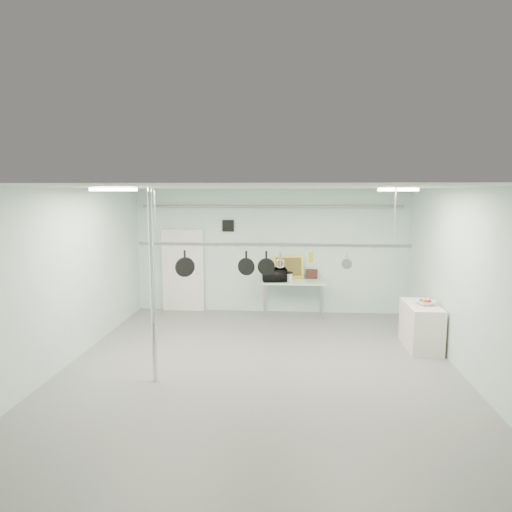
# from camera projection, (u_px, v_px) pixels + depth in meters

# --- Properties ---
(floor) EXTENTS (8.00, 8.00, 0.00)m
(floor) POSITION_uv_depth(u_px,v_px,m) (260.00, 370.00, 8.07)
(floor) COLOR gray
(floor) RESTS_ON ground
(ceiling) EXTENTS (7.00, 8.00, 0.02)m
(ceiling) POSITION_uv_depth(u_px,v_px,m) (260.00, 188.00, 7.62)
(ceiling) COLOR silver
(ceiling) RESTS_ON back_wall
(back_wall) EXTENTS (7.00, 0.02, 3.20)m
(back_wall) POSITION_uv_depth(u_px,v_px,m) (271.00, 251.00, 11.78)
(back_wall) COLOR #ACCEC1
(back_wall) RESTS_ON floor
(right_wall) EXTENTS (0.02, 8.00, 3.20)m
(right_wall) POSITION_uv_depth(u_px,v_px,m) (469.00, 284.00, 7.57)
(right_wall) COLOR #ACCEC1
(right_wall) RESTS_ON floor
(door) EXTENTS (1.10, 0.10, 2.20)m
(door) POSITION_uv_depth(u_px,v_px,m) (183.00, 271.00, 11.99)
(door) COLOR silver
(door) RESTS_ON floor
(wall_vent) EXTENTS (0.30, 0.04, 0.30)m
(wall_vent) POSITION_uv_depth(u_px,v_px,m) (228.00, 226.00, 11.76)
(wall_vent) COLOR black
(wall_vent) RESTS_ON back_wall
(conduit_pipe) EXTENTS (6.60, 0.07, 0.07)m
(conduit_pipe) POSITION_uv_depth(u_px,v_px,m) (271.00, 207.00, 11.53)
(conduit_pipe) COLOR gray
(conduit_pipe) RESTS_ON back_wall
(chrome_pole) EXTENTS (0.08, 0.08, 3.20)m
(chrome_pole) POSITION_uv_depth(u_px,v_px,m) (153.00, 287.00, 7.38)
(chrome_pole) COLOR silver
(chrome_pole) RESTS_ON floor
(prep_table) EXTENTS (1.60, 0.70, 0.91)m
(prep_table) POSITION_uv_depth(u_px,v_px,m) (294.00, 284.00, 11.46)
(prep_table) COLOR #B1D1BF
(prep_table) RESTS_ON floor
(side_cabinet) EXTENTS (0.60, 1.20, 0.90)m
(side_cabinet) POSITION_uv_depth(u_px,v_px,m) (421.00, 326.00, 9.14)
(side_cabinet) COLOR silver
(side_cabinet) RESTS_ON floor
(pot_rack) EXTENTS (4.80, 0.06, 1.00)m
(pot_rack) POSITION_uv_depth(u_px,v_px,m) (272.00, 243.00, 8.04)
(pot_rack) COLOR #B7B7BC
(pot_rack) RESTS_ON ceiling
(light_panel_left) EXTENTS (0.65, 0.30, 0.05)m
(light_panel_left) POSITION_uv_depth(u_px,v_px,m) (114.00, 189.00, 7.00)
(light_panel_left) COLOR white
(light_panel_left) RESTS_ON ceiling
(light_panel_right) EXTENTS (0.65, 0.30, 0.05)m
(light_panel_right) POSITION_uv_depth(u_px,v_px,m) (398.00, 190.00, 8.03)
(light_panel_right) COLOR white
(light_panel_right) RESTS_ON ceiling
(microwave) EXTENTS (0.64, 0.49, 0.32)m
(microwave) POSITION_uv_depth(u_px,v_px,m) (275.00, 275.00, 11.36)
(microwave) COLOR black
(microwave) RESTS_ON prep_table
(coffee_canister) EXTENTS (0.17, 0.17, 0.19)m
(coffee_canister) POSITION_uv_depth(u_px,v_px,m) (289.00, 277.00, 11.39)
(coffee_canister) COLOR white
(coffee_canister) RESTS_ON prep_table
(painting_large) EXTENTS (0.79, 0.19, 0.58)m
(painting_large) POSITION_uv_depth(u_px,v_px,m) (289.00, 267.00, 11.71)
(painting_large) COLOR gold
(painting_large) RESTS_ON prep_table
(painting_small) EXTENTS (0.30, 0.10, 0.25)m
(painting_small) POSITION_uv_depth(u_px,v_px,m) (312.00, 274.00, 11.69)
(painting_small) COLOR #351812
(painting_small) RESTS_ON prep_table
(fruit_bowl) EXTENTS (0.46, 0.46, 0.09)m
(fruit_bowl) POSITION_uv_depth(u_px,v_px,m) (425.00, 303.00, 9.04)
(fruit_bowl) COLOR white
(fruit_bowl) RESTS_ON side_cabinet
(skillet_left) EXTENTS (0.35, 0.21, 0.48)m
(skillet_left) POSITION_uv_depth(u_px,v_px,m) (185.00, 263.00, 8.21)
(skillet_left) COLOR black
(skillet_left) RESTS_ON pot_rack
(skillet_mid) EXTENTS (0.32, 0.13, 0.45)m
(skillet_mid) POSITION_uv_depth(u_px,v_px,m) (246.00, 263.00, 8.12)
(skillet_mid) COLOR black
(skillet_mid) RESTS_ON pot_rack
(skillet_right) EXTENTS (0.31, 0.10, 0.43)m
(skillet_right) POSITION_uv_depth(u_px,v_px,m) (266.00, 263.00, 8.09)
(skillet_right) COLOR black
(skillet_right) RESTS_ON pot_rack
(whisk) EXTENTS (0.21, 0.21, 0.28)m
(whisk) POSITION_uv_depth(u_px,v_px,m) (280.00, 259.00, 8.06)
(whisk) COLOR #B6B7BC
(whisk) RESTS_ON pot_rack
(grater) EXTENTS (0.08, 0.02, 0.20)m
(grater) POSITION_uv_depth(u_px,v_px,m) (311.00, 257.00, 8.02)
(grater) COLOR yellow
(grater) RESTS_ON pot_rack
(saucepan) EXTENTS (0.20, 0.13, 0.32)m
(saucepan) POSITION_uv_depth(u_px,v_px,m) (347.00, 261.00, 7.98)
(saucepan) COLOR #B6B7BB
(saucepan) RESTS_ON pot_rack
(fruit_cluster) EXTENTS (0.24, 0.24, 0.09)m
(fruit_cluster) POSITION_uv_depth(u_px,v_px,m) (425.00, 301.00, 9.03)
(fruit_cluster) COLOR #A00E17
(fruit_cluster) RESTS_ON fruit_bowl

